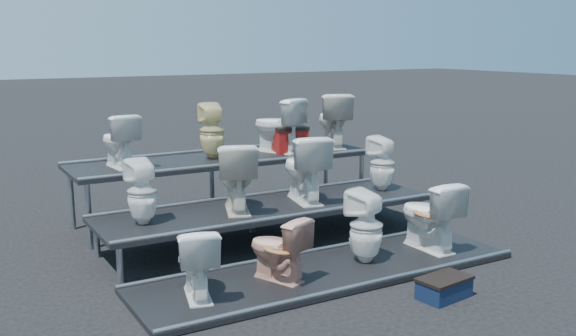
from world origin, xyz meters
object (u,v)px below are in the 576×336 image
toilet_5 (236,176)px  toilet_8 (119,141)px  step_stool (444,289)px  toilet_2 (366,226)px  toilet_0 (196,261)px  toilet_3 (429,215)px  toilet_4 (142,192)px  toilet_11 (333,120)px  toilet_7 (382,163)px  toilet_10 (277,125)px  red_crate (289,141)px  toilet_6 (304,168)px  toilet_1 (278,248)px  toilet_9 (212,131)px

toilet_5 → toilet_8: bearing=-31.7°
step_stool → toilet_2: bearing=89.1°
toilet_0 → toilet_3: 2.86m
toilet_0 → toilet_4: toilet_4 is taller
step_stool → toilet_11: bearing=64.6°
toilet_7 → step_stool: size_ratio=1.46×
toilet_0 → toilet_10: toilet_10 is taller
toilet_8 → red_crate: 2.44m
toilet_6 → toilet_8: (-1.94, 1.30, 0.32)m
toilet_5 → step_stool: toilet_5 is taller
toilet_4 → toilet_5: 1.13m
toilet_6 → toilet_7: toilet_6 is taller
toilet_11 → step_stool: size_ratio=1.63×
toilet_1 → toilet_4: 1.68m
toilet_6 → toilet_10: 1.39m
toilet_0 → toilet_1: (0.87, 0.00, -0.01)m
toilet_4 → step_stool: (2.19, -2.38, -0.73)m
toilet_2 → red_crate: (0.49, 2.52, 0.56)m
toilet_0 → toilet_5: (1.04, 1.30, 0.47)m
toilet_4 → toilet_11: bearing=-163.0°
toilet_7 → red_crate: bearing=-70.3°
toilet_7 → step_stool: (-1.10, -2.38, -0.74)m
toilet_4 → toilet_5: bearing=175.9°
toilet_3 → toilet_10: bearing=-77.7°
toilet_3 → toilet_7: toilet_7 is taller
toilet_4 → step_stool: toilet_4 is taller
toilet_5 → step_stool: 2.72m
toilet_3 → toilet_4: bearing=-23.5°
toilet_0 → step_stool: 2.38m
toilet_2 → toilet_6: bearing=-105.2°
toilet_2 → step_stool: bearing=81.7°
toilet_5 → toilet_10: size_ratio=1.05×
toilet_2 → toilet_10: 2.74m
toilet_5 → toilet_11: toilet_11 is taller
toilet_2 → toilet_11: 3.02m
toilet_10 → toilet_6: bearing=52.5°
toilet_8 → toilet_5: bearing=123.0°
toilet_4 → toilet_6: toilet_6 is taller
toilet_11 → toilet_7: bearing=108.3°
toilet_9 → toilet_8: bearing=7.9°
toilet_2 → toilet_3: toilet_3 is taller
toilet_6 → toilet_8: toilet_8 is taller
toilet_6 → toilet_7: bearing=-168.1°
toilet_4 → toilet_8: toilet_8 is taller
red_crate → toilet_4: bearing=-147.4°
step_stool → red_crate: bearing=76.5°
toilet_7 → toilet_1: bearing=18.0°
toilet_5 → red_crate: 1.88m
red_crate → toilet_7: bearing=-52.0°
toilet_5 → toilet_4: bearing=20.5°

